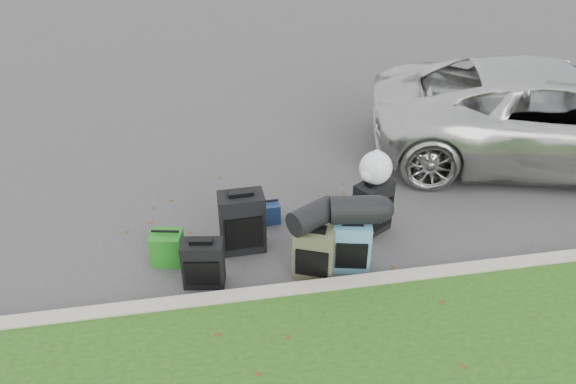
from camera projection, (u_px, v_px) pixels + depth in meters
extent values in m
plane|color=#383535|center=(299.00, 239.00, 6.74)|extent=(120.00, 120.00, 0.00)
cube|color=#9E937F|center=(317.00, 290.00, 5.87)|extent=(120.00, 0.18, 0.15)
imported|color=#B7B7B2|center=(551.00, 115.00, 8.02)|extent=(5.53, 3.65, 1.41)
cube|color=black|center=(203.00, 263.00, 5.93)|extent=(0.47, 0.30, 0.54)
cube|color=black|center=(242.00, 222.00, 6.39)|extent=(0.52, 0.32, 0.74)
cube|color=#3E3F29|center=(314.00, 253.00, 6.05)|extent=(0.50, 0.41, 0.59)
cube|color=teal|center=(351.00, 246.00, 6.14)|extent=(0.46, 0.33, 0.59)
cube|color=black|center=(373.00, 207.00, 6.70)|extent=(0.52, 0.46, 0.67)
cube|color=#1E7319|center=(168.00, 248.00, 6.28)|extent=(0.38, 0.33, 0.38)
cube|color=navy|center=(270.00, 213.00, 6.97)|extent=(0.25, 0.20, 0.26)
cylinder|color=black|center=(313.00, 216.00, 5.87)|extent=(0.58, 0.49, 0.28)
cylinder|color=black|center=(355.00, 210.00, 5.94)|extent=(0.58, 0.38, 0.31)
sphere|color=white|center=(376.00, 168.00, 6.44)|extent=(0.38, 0.38, 0.38)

